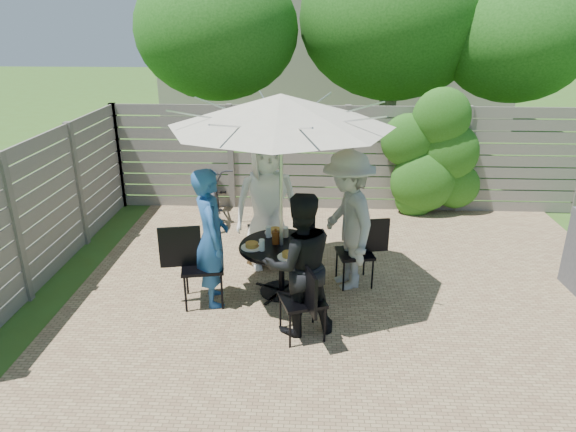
{
  "coord_description": "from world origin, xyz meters",
  "views": [
    {
      "loc": [
        -0.57,
        -5.63,
        3.22
      ],
      "look_at": [
        -0.86,
        0.17,
        0.95
      ],
      "focal_mm": 32.0,
      "sensor_mm": 36.0,
      "label": 1
    }
  ],
  "objects_px": {
    "chair_left": "(202,280)",
    "glass_front": "(295,247)",
    "person_front": "(300,265)",
    "glass_back": "(268,232)",
    "glass_right": "(300,234)",
    "coffee_cup": "(285,232)",
    "person_left": "(211,238)",
    "plate_right": "(310,240)",
    "plate_front": "(289,255)",
    "chair_front": "(303,315)",
    "umbrella": "(281,110)",
    "chair_right": "(355,265)",
    "bicycle": "(215,189)",
    "patio_table": "(282,260)",
    "person_right": "(347,221)",
    "person_back": "(267,204)",
    "plate_back": "(275,231)",
    "chair_back": "(266,241)",
    "syrup_jug": "(276,237)",
    "glass_left": "(262,245)",
    "plate_left": "(252,246)"
  },
  "relations": [
    {
      "from": "glass_right",
      "to": "bicycle",
      "type": "xyz_separation_m",
      "value": [
        -1.52,
        2.45,
        -0.26
      ]
    },
    {
      "from": "person_back",
      "to": "chair_right",
      "type": "distance_m",
      "value": 1.42
    },
    {
      "from": "person_right",
      "to": "plate_left",
      "type": "xyz_separation_m",
      "value": [
        -1.14,
        -0.34,
        -0.2
      ]
    },
    {
      "from": "person_left",
      "to": "plate_front",
      "type": "height_order",
      "value": "person_left"
    },
    {
      "from": "person_front",
      "to": "plate_right",
      "type": "relative_size",
      "value": 6.13
    },
    {
      "from": "chair_front",
      "to": "glass_back",
      "type": "relative_size",
      "value": 6.49
    },
    {
      "from": "glass_right",
      "to": "coffee_cup",
      "type": "distance_m",
      "value": 0.2
    },
    {
      "from": "glass_left",
      "to": "glass_back",
      "type": "bearing_deg",
      "value": 83.78
    },
    {
      "from": "plate_right",
      "to": "bicycle",
      "type": "relative_size",
      "value": 0.14
    },
    {
      "from": "patio_table",
      "to": "person_right",
      "type": "bearing_deg",
      "value": 16.78
    },
    {
      "from": "person_left",
      "to": "glass_front",
      "type": "relative_size",
      "value": 11.93
    },
    {
      "from": "plate_right",
      "to": "glass_left",
      "type": "height_order",
      "value": "glass_left"
    },
    {
      "from": "coffee_cup",
      "to": "bicycle",
      "type": "bearing_deg",
      "value": 119.26
    },
    {
      "from": "person_left",
      "to": "bicycle",
      "type": "height_order",
      "value": "person_left"
    },
    {
      "from": "person_left",
      "to": "coffee_cup",
      "type": "xyz_separation_m",
      "value": [
        0.83,
        0.48,
        -0.11
      ]
    },
    {
      "from": "person_back",
      "to": "person_front",
      "type": "bearing_deg",
      "value": -90.0
    },
    {
      "from": "chair_left",
      "to": "glass_front",
      "type": "bearing_deg",
      "value": -8.02
    },
    {
      "from": "umbrella",
      "to": "chair_right",
      "type": "height_order",
      "value": "umbrella"
    },
    {
      "from": "glass_back",
      "to": "coffee_cup",
      "type": "distance_m",
      "value": 0.21
    },
    {
      "from": "plate_right",
      "to": "glass_right",
      "type": "relative_size",
      "value": 1.86
    },
    {
      "from": "chair_front",
      "to": "plate_back",
      "type": "distance_m",
      "value": 1.39
    },
    {
      "from": "person_back",
      "to": "person_right",
      "type": "relative_size",
      "value": 1.01
    },
    {
      "from": "chair_left",
      "to": "plate_front",
      "type": "xyz_separation_m",
      "value": [
        1.03,
        -0.07,
        0.38
      ]
    },
    {
      "from": "plate_front",
      "to": "glass_back",
      "type": "relative_size",
      "value": 1.86
    },
    {
      "from": "patio_table",
      "to": "glass_front",
      "type": "relative_size",
      "value": 8.97
    },
    {
      "from": "plate_left",
      "to": "plate_back",
      "type": "bearing_deg",
      "value": 61.78
    },
    {
      "from": "person_left",
      "to": "plate_right",
      "type": "height_order",
      "value": "person_left"
    },
    {
      "from": "person_back",
      "to": "glass_back",
      "type": "bearing_deg",
      "value": -100.42
    },
    {
      "from": "patio_table",
      "to": "glass_left",
      "type": "xyz_separation_m",
      "value": [
        -0.22,
        -0.18,
        0.27
      ]
    },
    {
      "from": "glass_back",
      "to": "glass_left",
      "type": "relative_size",
      "value": 1.0
    },
    {
      "from": "chair_back",
      "to": "syrup_jug",
      "type": "xyz_separation_m",
      "value": [
        0.21,
        -0.89,
        0.46
      ]
    },
    {
      "from": "person_front",
      "to": "glass_back",
      "type": "bearing_deg",
      "value": -84.5
    },
    {
      "from": "umbrella",
      "to": "glass_front",
      "type": "distance_m",
      "value": 1.56
    },
    {
      "from": "patio_table",
      "to": "chair_back",
      "type": "distance_m",
      "value": 0.98
    },
    {
      "from": "coffee_cup",
      "to": "umbrella",
      "type": "bearing_deg",
      "value": -97.66
    },
    {
      "from": "chair_left",
      "to": "coffee_cup",
      "type": "relative_size",
      "value": 8.33
    },
    {
      "from": "glass_left",
      "to": "coffee_cup",
      "type": "bearing_deg",
      "value": 58.88
    },
    {
      "from": "patio_table",
      "to": "person_right",
      "type": "relative_size",
      "value": 0.71
    },
    {
      "from": "plate_back",
      "to": "person_back",
      "type": "bearing_deg",
      "value": 106.78
    },
    {
      "from": "plate_right",
      "to": "coffee_cup",
      "type": "bearing_deg",
      "value": 156.55
    },
    {
      "from": "umbrella",
      "to": "person_front",
      "type": "xyz_separation_m",
      "value": [
        0.24,
        -0.79,
        -1.47
      ]
    },
    {
      "from": "person_right",
      "to": "glass_left",
      "type": "bearing_deg",
      "value": -84.5
    },
    {
      "from": "person_left",
      "to": "glass_back",
      "type": "bearing_deg",
      "value": -70.3
    },
    {
      "from": "coffee_cup",
      "to": "plate_right",
      "type": "bearing_deg",
      "value": -23.45
    },
    {
      "from": "person_back",
      "to": "chair_front",
      "type": "relative_size",
      "value": 1.97
    },
    {
      "from": "plate_right",
      "to": "bicycle",
      "type": "distance_m",
      "value": 3.02
    },
    {
      "from": "chair_left",
      "to": "glass_left",
      "type": "xyz_separation_m",
      "value": [
        0.71,
        0.1,
        0.43
      ]
    },
    {
      "from": "glass_front",
      "to": "bicycle",
      "type": "height_order",
      "value": "bicycle"
    },
    {
      "from": "coffee_cup",
      "to": "person_left",
      "type": "bearing_deg",
      "value": -149.91
    },
    {
      "from": "umbrella",
      "to": "person_front",
      "type": "height_order",
      "value": "umbrella"
    }
  ]
}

